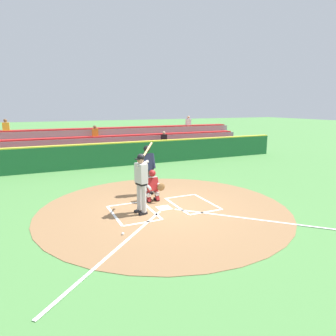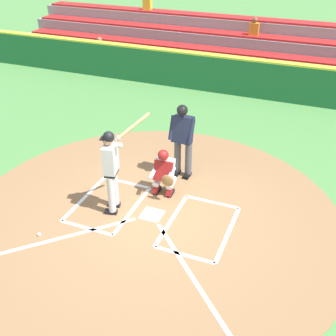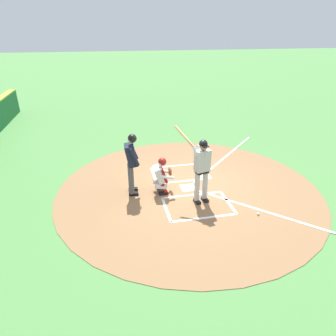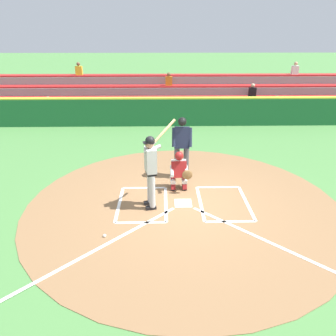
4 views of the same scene
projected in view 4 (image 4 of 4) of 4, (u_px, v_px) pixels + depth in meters
ground_plane at (183, 204)px, 8.40m from camera, size 120.00×120.00×0.00m
dirt_circle at (183, 203)px, 8.39m from camera, size 8.00×8.00×0.01m
home_plate_and_chalk at (185, 222)px, 7.58m from camera, size 7.93×4.91×0.01m
batter at (151, 167)px, 7.83m from camera, size 0.84×0.88×2.13m
catcher at (179, 170)px, 8.93m from camera, size 0.60×0.60×1.13m
plate_umpire at (182, 143)px, 9.53m from camera, size 0.59×0.43×1.86m
baseball at (105, 236)px, 7.02m from camera, size 0.07×0.07×0.07m
backstop_wall at (173, 112)px, 15.04m from camera, size 22.00×0.36×1.31m
bleacher_stand at (172, 99)px, 17.50m from camera, size 20.00×3.40×2.55m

